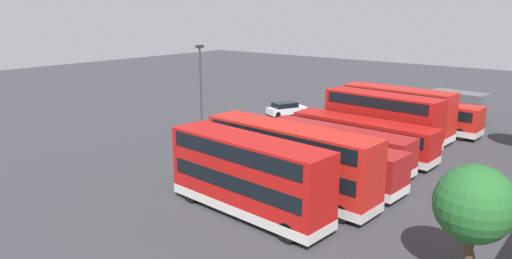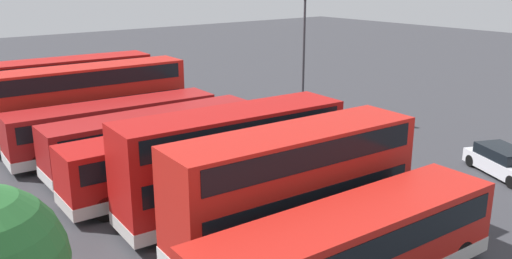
{
  "view_description": "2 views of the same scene",
  "coord_description": "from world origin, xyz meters",
  "px_view_note": "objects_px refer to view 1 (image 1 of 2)",
  "views": [
    {
      "loc": [
        31.82,
        26.77,
        11.47
      ],
      "look_at": [
        2.94,
        3.19,
        1.97
      ],
      "focal_mm": 33.02,
      "sensor_mm": 36.0,
      "label": 1
    },
    {
      "loc": [
        -22.9,
        22.62,
        10.02
      ],
      "look_at": [
        -0.28,
        4.87,
        1.59
      ],
      "focal_mm": 37.66,
      "sensor_mm": 36.0,
      "label": 2
    }
  ],
  "objects_px": {
    "bus_single_deck_sixth": "(321,158)",
    "bus_single_deck_near_end": "(420,114)",
    "bus_double_decker_seventh": "(289,159)",
    "bus_double_decker_far_end": "(248,174)",
    "lamp_post_tall": "(201,87)",
    "bus_double_decker_third": "(381,118)",
    "bus_single_deck_fourth": "(362,136)",
    "box_truck_blue": "(450,105)",
    "bus_double_decker_second": "(397,111)",
    "car_hatchback_silver": "(286,109)",
    "bus_single_deck_fifth": "(337,146)"
  },
  "relations": [
    {
      "from": "bus_double_decker_second",
      "to": "bus_single_deck_fourth",
      "type": "xyz_separation_m",
      "value": [
        7.29,
        0.2,
        -0.82
      ]
    },
    {
      "from": "bus_double_decker_seventh",
      "to": "bus_double_decker_far_end",
      "type": "relative_size",
      "value": 1.12
    },
    {
      "from": "bus_single_deck_near_end",
      "to": "bus_single_deck_fifth",
      "type": "xyz_separation_m",
      "value": [
        14.68,
        -0.76,
        0.0
      ]
    },
    {
      "from": "bus_single_deck_sixth",
      "to": "bus_single_deck_near_end",
      "type": "bearing_deg",
      "value": 179.83
    },
    {
      "from": "bus_single_deck_sixth",
      "to": "car_hatchback_silver",
      "type": "height_order",
      "value": "bus_single_deck_sixth"
    },
    {
      "from": "bus_double_decker_second",
      "to": "car_hatchback_silver",
      "type": "xyz_separation_m",
      "value": [
        -1.19,
        -13.4,
        -1.75
      ]
    },
    {
      "from": "bus_single_deck_fifth",
      "to": "lamp_post_tall",
      "type": "relative_size",
      "value": 1.35
    },
    {
      "from": "bus_single_deck_fifth",
      "to": "bus_single_deck_sixth",
      "type": "bearing_deg",
      "value": 11.99
    },
    {
      "from": "bus_double_decker_second",
      "to": "bus_double_decker_seventh",
      "type": "height_order",
      "value": "same"
    },
    {
      "from": "box_truck_blue",
      "to": "bus_single_deck_fifth",
      "type": "bearing_deg",
      "value": -4.61
    },
    {
      "from": "bus_single_deck_near_end",
      "to": "bus_double_decker_seventh",
      "type": "bearing_deg",
      "value": -0.41
    },
    {
      "from": "car_hatchback_silver",
      "to": "bus_single_deck_near_end",
      "type": "bearing_deg",
      "value": 99.82
    },
    {
      "from": "bus_double_decker_seventh",
      "to": "bus_single_deck_near_end",
      "type": "bearing_deg",
      "value": 179.59
    },
    {
      "from": "bus_double_decker_far_end",
      "to": "bus_double_decker_seventh",
      "type": "bearing_deg",
      "value": 176.8
    },
    {
      "from": "box_truck_blue",
      "to": "car_hatchback_silver",
      "type": "height_order",
      "value": "box_truck_blue"
    },
    {
      "from": "bus_single_deck_sixth",
      "to": "lamp_post_tall",
      "type": "distance_m",
      "value": 13.69
    },
    {
      "from": "bus_single_deck_fifth",
      "to": "car_hatchback_silver",
      "type": "bearing_deg",
      "value": -132.26
    },
    {
      "from": "bus_single_deck_fourth",
      "to": "bus_double_decker_seventh",
      "type": "distance_m",
      "value": 10.86
    },
    {
      "from": "bus_single_deck_fifth",
      "to": "bus_single_deck_sixth",
      "type": "height_order",
      "value": "same"
    },
    {
      "from": "car_hatchback_silver",
      "to": "box_truck_blue",
      "type": "bearing_deg",
      "value": 119.85
    },
    {
      "from": "bus_single_deck_sixth",
      "to": "bus_double_decker_second",
      "type": "bearing_deg",
      "value": -176.99
    },
    {
      "from": "bus_double_decker_seventh",
      "to": "bus_single_deck_fifth",
      "type": "bearing_deg",
      "value": -175.08
    },
    {
      "from": "bus_single_deck_near_end",
      "to": "bus_single_deck_fifth",
      "type": "bearing_deg",
      "value": -2.98
    },
    {
      "from": "bus_double_decker_third",
      "to": "bus_single_deck_fifth",
      "type": "xyz_separation_m",
      "value": [
        7.35,
        -0.11,
        -0.82
      ]
    },
    {
      "from": "bus_double_decker_second",
      "to": "lamp_post_tall",
      "type": "bearing_deg",
      "value": -43.97
    },
    {
      "from": "bus_single_deck_fourth",
      "to": "lamp_post_tall",
      "type": "height_order",
      "value": "lamp_post_tall"
    },
    {
      "from": "bus_double_decker_seventh",
      "to": "box_truck_blue",
      "type": "bearing_deg",
      "value": 177.8
    },
    {
      "from": "bus_single_deck_near_end",
      "to": "bus_single_deck_sixth",
      "type": "distance_m",
      "value": 18.03
    },
    {
      "from": "bus_double_decker_second",
      "to": "bus_double_decker_third",
      "type": "height_order",
      "value": "same"
    },
    {
      "from": "bus_single_deck_fifth",
      "to": "bus_single_deck_sixth",
      "type": "distance_m",
      "value": 3.43
    },
    {
      "from": "bus_double_decker_seventh",
      "to": "bus_double_decker_far_end",
      "type": "distance_m",
      "value": 3.71
    },
    {
      "from": "bus_single_deck_fifth",
      "to": "bus_double_decker_seventh",
      "type": "relative_size",
      "value": 0.97
    },
    {
      "from": "bus_double_decker_third",
      "to": "bus_single_deck_fourth",
      "type": "xyz_separation_m",
      "value": [
        3.61,
        0.05,
        -0.82
      ]
    },
    {
      "from": "bus_single_deck_sixth",
      "to": "bus_double_decker_seventh",
      "type": "bearing_deg",
      "value": -1.58
    },
    {
      "from": "bus_single_deck_near_end",
      "to": "bus_single_deck_fourth",
      "type": "height_order",
      "value": "same"
    },
    {
      "from": "bus_single_deck_fifth",
      "to": "bus_double_decker_far_end",
      "type": "xyz_separation_m",
      "value": [
        10.78,
        0.4,
        0.82
      ]
    },
    {
      "from": "bus_double_decker_third",
      "to": "bus_single_deck_fourth",
      "type": "relative_size",
      "value": 0.85
    },
    {
      "from": "bus_single_deck_near_end",
      "to": "bus_double_decker_second",
      "type": "xyz_separation_m",
      "value": [
        3.64,
        -0.81,
        0.82
      ]
    },
    {
      "from": "box_truck_blue",
      "to": "lamp_post_tall",
      "type": "relative_size",
      "value": 0.9
    },
    {
      "from": "bus_single_deck_near_end",
      "to": "lamp_post_tall",
      "type": "distance_m",
      "value": 21.44
    },
    {
      "from": "bus_double_decker_second",
      "to": "bus_single_deck_fifth",
      "type": "xyz_separation_m",
      "value": [
        11.03,
        0.04,
        -0.82
      ]
    },
    {
      "from": "bus_single_deck_near_end",
      "to": "box_truck_blue",
      "type": "relative_size",
      "value": 1.48
    },
    {
      "from": "bus_single_deck_fourth",
      "to": "bus_double_decker_second",
      "type": "bearing_deg",
      "value": -178.39
    },
    {
      "from": "bus_double_decker_seventh",
      "to": "lamp_post_tall",
      "type": "relative_size",
      "value": 1.4
    },
    {
      "from": "bus_double_decker_second",
      "to": "lamp_post_tall",
      "type": "xyz_separation_m",
      "value": [
        12.88,
        -12.42,
        2.54
      ]
    },
    {
      "from": "bus_double_decker_seventh",
      "to": "bus_single_deck_sixth",
      "type": "bearing_deg",
      "value": 178.42
    },
    {
      "from": "bus_single_deck_near_end",
      "to": "bus_double_decker_seventh",
      "type": "xyz_separation_m",
      "value": [
        21.76,
        -0.16,
        0.83
      ]
    },
    {
      "from": "bus_double_decker_third",
      "to": "bus_double_decker_seventh",
      "type": "xyz_separation_m",
      "value": [
        14.43,
        0.5,
        0.0
      ]
    },
    {
      "from": "bus_single_deck_near_end",
      "to": "box_truck_blue",
      "type": "distance_m",
      "value": 6.3
    },
    {
      "from": "bus_single_deck_sixth",
      "to": "box_truck_blue",
      "type": "relative_size",
      "value": 1.54
    }
  ]
}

